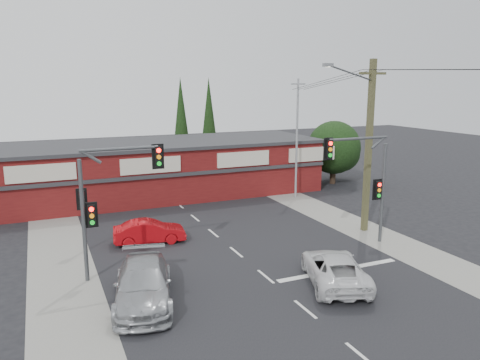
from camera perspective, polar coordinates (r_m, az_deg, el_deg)
name	(u,v)px	position (r m, az deg, el deg)	size (l,w,h in m)	color
ground	(258,270)	(22.46, 2.23, -10.96)	(120.00, 120.00, 0.00)	black
road_strip	(220,239)	(26.75, -2.47, -7.16)	(14.00, 70.00, 0.01)	black
verge_left	(60,261)	(25.17, -21.07, -9.19)	(3.00, 70.00, 0.02)	gray
verge_right	(344,221)	(30.69, 12.56, -4.94)	(3.00, 70.00, 0.02)	gray
stop_line	(339,270)	(22.94, 11.94, -10.68)	(6.50, 0.35, 0.01)	silver
white_suv	(335,268)	(21.27, 11.45, -10.51)	(2.29, 4.97, 1.38)	silver
silver_suv	(143,284)	(19.50, -11.70, -12.31)	(2.22, 5.46, 1.58)	#A6A8AB
red_sedan	(149,232)	(26.38, -10.98, -6.19)	(1.36, 3.89, 1.28)	#B90B11
lane_dashes	(236,252)	(24.69, -0.47, -8.77)	(0.12, 42.88, 0.01)	silver
shop_building	(152,169)	(37.10, -10.64, 1.39)	(27.30, 8.40, 4.22)	#551111
tree_cluster	(333,150)	(41.94, 11.23, 3.59)	(5.90, 5.10, 5.50)	#2D2116
conifer_near	(181,118)	(44.56, -7.19, 7.53)	(1.80, 1.80, 9.25)	#2D2116
conifer_far	(209,115)	(47.54, -3.80, 7.85)	(1.80, 1.80, 9.25)	#2D2116
traffic_mast_left	(107,193)	(21.34, -15.88, -1.53)	(3.77, 0.27, 5.97)	#47494C
traffic_mast_right	(367,174)	(25.72, 15.21, 0.75)	(3.96, 0.27, 5.97)	#47494C
pedestal_signal	(82,207)	(25.49, -18.66, -3.11)	(0.55, 0.27, 3.38)	#47494C
utility_pole	(367,141)	(27.96, 15.25, 4.61)	(4.38, 0.59, 10.00)	brown
steel_pole	(297,137)	(35.78, 6.95, 5.29)	(1.20, 0.16, 9.00)	gray
power_lines	(451,75)	(23.86, 24.29, 11.63)	(2.01, 29.00, 1.22)	black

